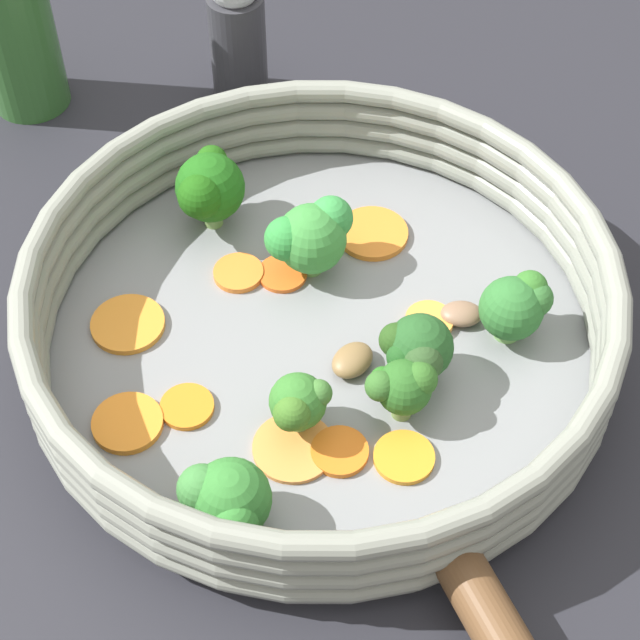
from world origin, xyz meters
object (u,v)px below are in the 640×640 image
object	(u,v)px
carrot_slice_9	(404,457)
broccoli_floret_6	(298,405)
broccoli_floret_0	(417,349)
broccoli_floret_5	(400,388)
skillet	(320,342)
carrot_slice_2	(187,407)
carrot_slice_6	(373,233)
broccoli_floret_3	(227,500)
mushroom_piece_0	(462,314)
carrot_slice_8	(429,321)
carrot_slice_10	(294,448)
oil_bottle	(10,10)
broccoli_floret_1	(516,306)
carrot_slice_3	(238,273)
salt_shaker	(237,31)
carrot_slice_7	(127,423)
broccoli_floret_2	(311,236)
carrot_slice_1	(207,493)
carrot_slice_0	(340,452)
mushroom_piece_1	(349,362)
carrot_slice_4	(128,324)
carrot_slice_5	(282,274)

from	to	relation	value
carrot_slice_9	broccoli_floret_6	bearing A→B (deg)	33.00
broccoli_floret_0	broccoli_floret_5	world-z (taller)	broccoli_floret_0
skillet	carrot_slice_2	size ratio (longest dim) A/B	10.77
carrot_slice_6	broccoli_floret_3	xyz separation A→B (m)	(-0.11, 0.20, 0.02)
carrot_slice_9	broccoli_floret_3	distance (m)	0.11
carrot_slice_2	mushroom_piece_0	bearing A→B (deg)	-106.97
broccoli_floret_6	mushroom_piece_0	size ratio (longest dim) A/B	1.58
carrot_slice_6	mushroom_piece_0	size ratio (longest dim) A/B	1.81
carrot_slice_8	carrot_slice_10	bearing A→B (deg)	98.84
carrot_slice_8	oil_bottle	bearing A→B (deg)	12.06
carrot_slice_2	broccoli_floret_1	xyz separation A→B (m)	(-0.08, -0.18, 0.02)
carrot_slice_9	broccoli_floret_5	bearing A→B (deg)	-34.38
broccoli_floret_0	mushroom_piece_0	distance (m)	0.06
carrot_slice_3	salt_shaker	world-z (taller)	salt_shaker
skillet	carrot_slice_9	distance (m)	0.10
carrot_slice_7	broccoli_floret_5	distance (m)	0.16
broccoli_floret_2	mushroom_piece_0	distance (m)	0.10
carrot_slice_1	salt_shaker	distance (m)	0.36
broccoli_floret_3	broccoli_floret_0	bearing A→B (deg)	-86.15
carrot_slice_0	carrot_slice_2	size ratio (longest dim) A/B	1.04
carrot_slice_3	carrot_slice_8	world-z (taller)	carrot_slice_8
broccoli_floret_5	mushroom_piece_0	xyz separation A→B (m)	(0.03, -0.08, -0.02)
carrot_slice_0	carrot_slice_10	size ratio (longest dim) A/B	0.70
broccoli_floret_1	carrot_slice_1	bearing A→B (deg)	83.32
broccoli_floret_5	broccoli_floret_3	bearing A→B (deg)	88.06
carrot_slice_6	carrot_slice_7	xyz separation A→B (m)	(-0.02, 0.21, 0.00)
broccoli_floret_0	mushroom_piece_1	bearing A→B (deg)	39.60
carrot_slice_4	mushroom_piece_1	distance (m)	0.14
broccoli_floret_6	mushroom_piece_0	distance (m)	0.13
mushroom_piece_0	carrot_slice_5	bearing A→B (deg)	32.59
carrot_slice_3	broccoli_floret_0	size ratio (longest dim) A/B	0.68
broccoli_floret_2	mushroom_piece_0	size ratio (longest dim) A/B	2.23
carrot_slice_2	carrot_slice_3	world-z (taller)	same
carrot_slice_7	carrot_slice_10	size ratio (longest dim) A/B	0.88
skillet	carrot_slice_3	xyz separation A→B (m)	(0.07, 0.01, 0.01)
broccoli_floret_1	broccoli_floret_0	bearing A→B (deg)	80.79
broccoli_floret_5	broccoli_floret_6	xyz separation A→B (m)	(0.03, 0.05, -0.00)
broccoli_floret_1	broccoli_floret_3	xyz separation A→B (m)	(0.00, 0.21, 0.00)
carrot_slice_9	oil_bottle	bearing A→B (deg)	-0.11
carrot_slice_9	mushroom_piece_0	world-z (taller)	mushroom_piece_0
broccoli_floret_0	salt_shaker	distance (m)	0.30
carrot_slice_5	skillet	bearing A→B (deg)	166.69
carrot_slice_8	broccoli_floret_3	bearing A→B (deg)	101.08
carrot_slice_2	broccoli_floret_0	bearing A→B (deg)	-120.02
carrot_slice_1	broccoli_floret_5	distance (m)	0.12
mushroom_piece_1	carrot_slice_10	bearing A→B (deg)	111.27
carrot_slice_3	oil_bottle	size ratio (longest dim) A/B	0.17
carrot_slice_4	carrot_slice_9	bearing A→B (deg)	-159.25
carrot_slice_3	carrot_slice_4	bearing A→B (deg)	83.51
carrot_slice_9	broccoli_floret_1	world-z (taller)	broccoli_floret_1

